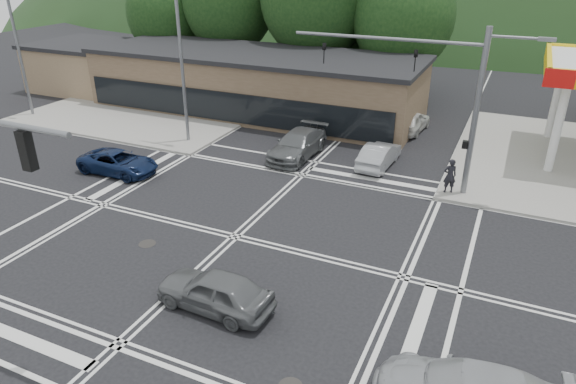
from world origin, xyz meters
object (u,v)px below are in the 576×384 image
at_px(car_grey_center, 215,291).
at_px(pedestrian, 450,176).
at_px(car_blue_west, 118,162).
at_px(car_queue_b, 411,122).
at_px(car_queue_a, 379,155).
at_px(car_northbound, 298,144).

xyz_separation_m(car_grey_center, pedestrian, (5.72, 12.30, 0.32)).
bearing_deg(car_blue_west, car_grey_center, -126.38).
height_order(car_blue_west, car_grey_center, car_grey_center).
distance_m(car_queue_b, pedestrian, 9.66).
bearing_deg(car_queue_b, car_grey_center, 89.86).
bearing_deg(car_grey_center, car_queue_a, 175.87).
height_order(car_queue_a, car_queue_b, car_queue_b).
bearing_deg(car_northbound, car_queue_a, 8.31).
relative_size(car_northbound, pedestrian, 2.95).
xyz_separation_m(car_queue_a, car_northbound, (-4.70, -0.51, 0.08)).
xyz_separation_m(car_grey_center, car_queue_a, (1.63, 14.48, -0.03)).
bearing_deg(car_queue_a, car_queue_b, -89.84).
xyz_separation_m(car_grey_center, car_queue_b, (1.95, 21.19, 0.00)).
bearing_deg(car_northbound, car_blue_west, -139.41).
height_order(car_grey_center, car_northbound, car_northbound).
relative_size(car_blue_west, car_queue_b, 1.08).
distance_m(car_blue_west, car_queue_b, 18.59).
xyz_separation_m(car_grey_center, car_northbound, (-3.07, 13.96, 0.05)).
relative_size(car_blue_west, car_queue_a, 1.10).
distance_m(car_blue_west, car_grey_center, 13.36).
bearing_deg(pedestrian, car_northbound, -36.43).
bearing_deg(car_queue_a, car_grey_center, 86.47).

